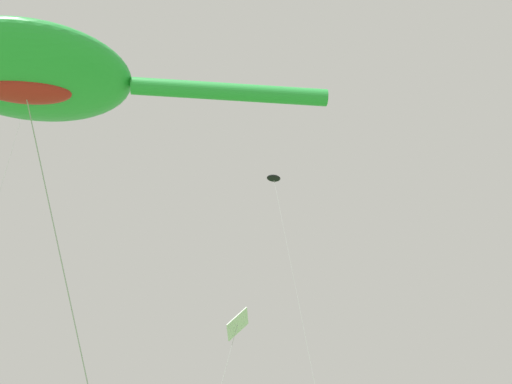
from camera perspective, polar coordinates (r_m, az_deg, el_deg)
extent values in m
ellipsoid|color=green|center=(15.01, -20.09, 10.20)|extent=(5.53, 4.97, 1.11)
cylinder|color=green|center=(14.38, -2.38, 9.19)|extent=(4.23, 2.28, 0.40)
ellipsoid|color=red|center=(14.71, -20.42, 8.69)|extent=(2.15, 1.58, 0.40)
cylinder|color=#B2B2B7|center=(13.84, -15.79, -14.06)|extent=(4.61, 2.15, 10.36)
ellipsoid|color=black|center=(40.60, 1.63, 1.28)|extent=(1.05, 0.82, 0.43)
cylinder|color=#B2B2B7|center=(34.49, 4.59, -13.25)|extent=(0.64, 4.93, 22.31)
cube|color=white|center=(25.53, -1.70, -12.05)|extent=(1.40, 1.14, 1.18)
cube|color=orange|center=(37.41, -20.17, 8.59)|extent=(1.01, 0.75, 0.74)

